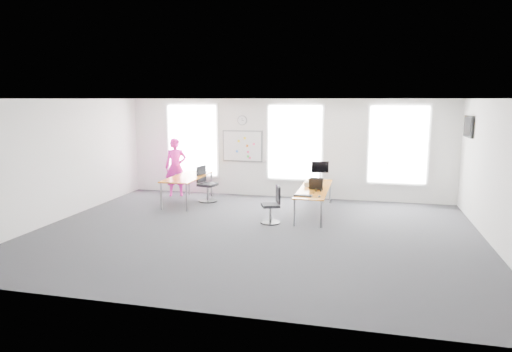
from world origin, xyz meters
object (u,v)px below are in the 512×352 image
(desk_right, at_px, (314,190))
(chair_right, at_px, (273,207))
(keyboard, at_px, (303,196))
(headphones, at_px, (318,190))
(desk_left, at_px, (188,178))
(chair_left, at_px, (206,186))
(monitor, at_px, (320,169))
(person, at_px, (176,167))

(desk_right, xyz_separation_m, chair_right, (-0.88, -1.18, -0.24))
(keyboard, relative_size, headphones, 2.71)
(headphones, bearing_deg, keyboard, -106.62)
(desk_right, bearing_deg, desk_left, 173.40)
(chair_left, height_order, keyboard, chair_left)
(chair_right, distance_m, headphones, 1.29)
(desk_left, bearing_deg, keyboard, -22.82)
(desk_right, distance_m, headphones, 0.50)
(keyboard, bearing_deg, monitor, 94.02)
(chair_left, relative_size, person, 0.58)
(monitor, bearing_deg, person, 162.12)
(desk_left, xyz_separation_m, chair_left, (0.45, 0.30, -0.26))
(desk_right, bearing_deg, monitor, 88.92)
(chair_right, distance_m, monitor, 2.61)
(chair_right, bearing_deg, monitor, 137.33)
(monitor, bearing_deg, chair_left, 171.30)
(chair_right, xyz_separation_m, monitor, (0.90, 2.38, 0.61))
(desk_left, bearing_deg, desk_right, -6.60)
(chair_right, bearing_deg, desk_right, 121.43)
(chair_left, relative_size, monitor, 1.90)
(chair_left, relative_size, headphones, 6.48)
(chair_right, xyz_separation_m, person, (-3.59, 2.47, 0.50))
(desk_right, bearing_deg, person, 163.92)
(chair_left, xyz_separation_m, person, (-1.18, 0.56, 0.44))
(person, height_order, keyboard, person)
(desk_left, height_order, chair_left, chair_left)
(desk_left, height_order, chair_right, chair_right)
(chair_left, distance_m, headphones, 3.64)
(person, height_order, monitor, person)
(desk_right, distance_m, desk_left, 3.76)
(chair_right, bearing_deg, desk_left, -141.35)
(person, bearing_deg, desk_right, -36.61)
(chair_right, xyz_separation_m, keyboard, (0.73, 0.11, 0.29))
(chair_left, distance_m, monitor, 3.39)
(person, bearing_deg, chair_left, -45.81)
(chair_right, bearing_deg, chair_left, -150.34)
(desk_left, bearing_deg, headphones, -13.06)
(desk_right, bearing_deg, keyboard, -98.04)
(desk_right, xyz_separation_m, person, (-4.47, 1.29, 0.26))
(desk_left, height_order, headphones, desk_left)
(person, relative_size, keyboard, 4.12)
(chair_left, relative_size, keyboard, 2.39)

